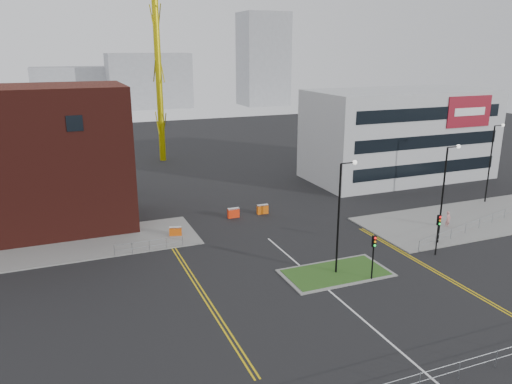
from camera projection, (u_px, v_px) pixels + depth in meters
ground at (373, 328)px, 32.05m from camera, size 200.00×200.00×0.00m
pavement_left at (40, 250)px, 44.40m from camera, size 28.00×8.00×0.12m
pavement_right at (471, 219)px, 52.44m from camera, size 24.00×10.00×0.12m
island_kerb at (336, 273)px, 39.88m from camera, size 8.60×4.60×0.08m
grass_island at (336, 273)px, 39.88m from camera, size 8.00×4.00×0.12m
office_block at (399, 134)px, 68.24m from camera, size 25.00×12.20×12.00m
streetlamp_island at (341, 209)px, 38.47m from camera, size 1.46×0.36×9.18m
streetlamp_right_near at (445, 187)px, 44.59m from camera, size 1.46×0.36×9.18m
streetlamp_right_far at (492, 157)px, 56.76m from camera, size 1.46×0.36×9.18m
traffic_light_island at (374, 249)px, 38.11m from camera, size 0.28×0.33×3.65m
traffic_light_right at (438, 227)px, 42.78m from camera, size 0.28×0.33×3.65m
railing_front at (440, 372)px, 26.49m from camera, size 24.05×0.05×1.10m
railing_left at (149, 244)px, 43.89m from camera, size 6.05×0.05×1.10m
railing_right at (480, 222)px, 49.47m from camera, size 19.05×5.05×1.10m
centre_line at (356, 314)px, 33.83m from camera, size 0.15×30.00×0.01m
yellow_left_a at (196, 286)px, 37.70m from camera, size 0.12×24.00×0.01m
yellow_left_b at (200, 286)px, 37.81m from camera, size 0.12×24.00×0.01m
yellow_right_a at (428, 268)px, 40.82m from camera, size 0.12×20.00×0.01m
yellow_right_b at (431, 268)px, 40.93m from camera, size 0.12×20.00×0.01m
skyline_b at (149, 81)px, 149.18m from camera, size 24.00×12.00×16.00m
skyline_c at (263, 59)px, 155.71m from camera, size 14.00×12.00×28.00m
skyline_d at (84, 87)px, 152.14m from camera, size 30.00×12.00×12.00m
pedestrian at (448, 220)px, 49.77m from camera, size 0.72×0.56×1.74m
barrier_left at (175, 231)px, 47.56m from camera, size 1.22×0.70×0.98m
barrier_mid at (263, 209)px, 54.11m from camera, size 1.24×0.43×1.04m
barrier_right at (233, 212)px, 52.90m from camera, size 1.25×0.43×1.05m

